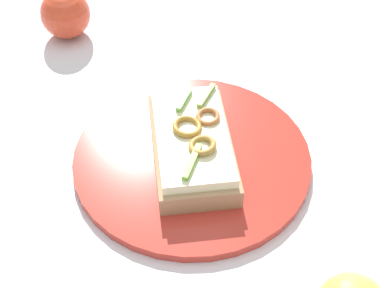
{
  "coord_description": "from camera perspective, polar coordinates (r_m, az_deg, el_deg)",
  "views": [
    {
      "loc": [
        0.31,
        0.36,
        0.53
      ],
      "look_at": [
        0.0,
        0.0,
        0.03
      ],
      "focal_mm": 53.1,
      "sensor_mm": 36.0,
      "label": 1
    }
  ],
  "objects": [
    {
      "name": "sandwich",
      "position": [
        0.69,
        0.02,
        0.01
      ],
      "size": [
        0.18,
        0.2,
        0.05
      ],
      "rotation": [
        0.0,
        0.0,
        0.97
      ],
      "color": "tan",
      "rests_on": "plate"
    },
    {
      "name": "apple_2",
      "position": [
        0.91,
        -12.6,
        12.66
      ],
      "size": [
        0.1,
        0.1,
        0.08
      ],
      "primitive_type": "sphere",
      "rotation": [
        0.0,
        0.0,
        5.11
      ],
      "color": "#D74329",
      "rests_on": "ground_plane"
    },
    {
      "name": "ground_plane",
      "position": [
        0.71,
        0.0,
        -1.78
      ],
      "size": [
        2.0,
        2.0,
        0.0
      ],
      "primitive_type": "plane",
      "color": "silver",
      "rests_on": "ground"
    },
    {
      "name": "plate",
      "position": [
        0.71,
        0.0,
        -1.46
      ],
      "size": [
        0.29,
        0.29,
        0.01
      ],
      "primitive_type": "cylinder",
      "color": "#BA3228",
      "rests_on": "ground_plane"
    }
  ]
}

